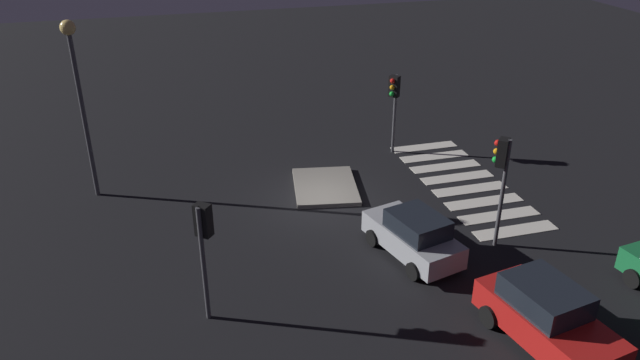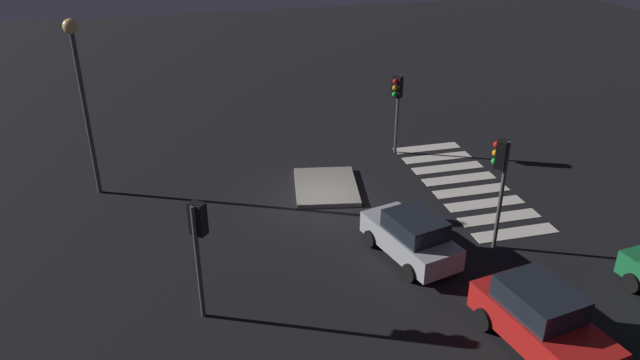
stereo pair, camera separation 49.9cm
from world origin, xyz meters
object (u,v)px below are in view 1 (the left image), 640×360
object	(u,v)px
traffic_light_east	(394,95)
traffic_light_west	(204,234)
car_red	(547,317)
traffic_island	(325,186)
traffic_light_south	(502,166)
street_lamp	(77,79)
car_silver	(413,235)

from	to	relation	value
traffic_light_east	traffic_light_west	world-z (taller)	traffic_light_east
car_red	traffic_light_west	size ratio (longest dim) A/B	1.19
traffic_light_east	traffic_light_west	bearing A→B (deg)	5.31
traffic_island	car_red	distance (m)	11.17
traffic_light_west	traffic_light_south	distance (m)	10.02
traffic_island	traffic_light_west	bearing A→B (deg)	141.67
traffic_island	traffic_light_south	distance (m)	7.80
traffic_island	car_red	xyz separation A→B (m)	(-10.67, -3.18, 0.80)
traffic_light_west	traffic_light_south	bearing A→B (deg)	-42.42
traffic_light_south	street_lamp	xyz separation A→B (m)	(7.68, 13.53, 1.83)
traffic_light_south	car_silver	bearing A→B (deg)	41.60
car_red	traffic_light_south	world-z (taller)	traffic_light_south
traffic_light_east	traffic_light_west	distance (m)	13.55
car_red	traffic_light_east	size ratio (longest dim) A/B	1.17
traffic_island	car_silver	world-z (taller)	car_silver
street_lamp	traffic_island	bearing A→B (deg)	-102.25
car_silver	traffic_light_west	size ratio (longest dim) A/B	1.10
traffic_island	traffic_light_east	xyz separation A→B (m)	(2.71, -3.99, 2.74)
car_red	car_silver	world-z (taller)	car_red
car_silver	traffic_light_east	bearing A→B (deg)	-30.99
car_red	traffic_light_west	world-z (taller)	traffic_light_west
traffic_light_south	street_lamp	size ratio (longest dim) A/B	0.57
traffic_island	traffic_light_east	distance (m)	5.55
car_red	traffic_light_west	xyz separation A→B (m)	(3.71, 8.69, 1.90)
traffic_light_west	street_lamp	distance (m)	9.85
traffic_island	street_lamp	world-z (taller)	street_lamp
car_silver	traffic_light_east	world-z (taller)	traffic_light_east
traffic_island	traffic_light_south	bearing A→B (deg)	-142.14
traffic_island	traffic_light_west	distance (m)	9.27
car_red	street_lamp	distance (m)	18.07
traffic_light_east	street_lamp	world-z (taller)	street_lamp
traffic_island	street_lamp	xyz separation A→B (m)	(1.97, 9.09, 4.78)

